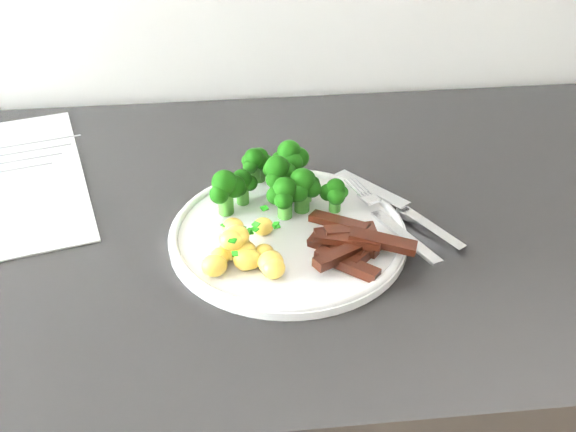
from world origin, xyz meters
TOP-DOWN VIEW (x-y plane):
  - plate at (0.15, 1.63)m, footprint 0.25×0.25m
  - broccoli at (0.14, 1.69)m, footprint 0.15×0.11m
  - potatoes at (0.10, 1.59)m, footprint 0.08×0.09m
  - beef_strips at (0.21, 1.59)m, footprint 0.11×0.11m
  - fork at (0.26, 1.63)m, footprint 0.07×0.17m
  - knife at (0.29, 1.65)m, footprint 0.12×0.16m

SIDE VIEW (x-z plane):
  - plate at x=0.15m, z-range 0.89..0.91m
  - knife at x=0.29m, z-range 0.89..0.91m
  - fork at x=0.26m, z-range 0.90..0.92m
  - beef_strips at x=0.21m, z-range 0.90..0.93m
  - potatoes at x=0.10m, z-range 0.90..0.94m
  - broccoli at x=0.14m, z-range 0.90..0.97m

